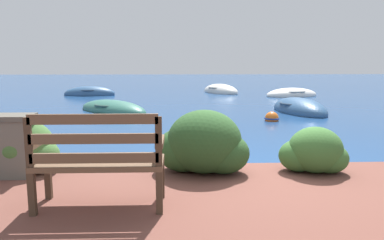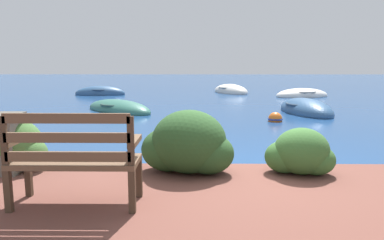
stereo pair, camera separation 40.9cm
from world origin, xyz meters
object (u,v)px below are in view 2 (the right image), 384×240
at_px(park_bench, 74,157).
at_px(rowboat_outer, 100,94).
at_px(rowboat_nearest, 306,111).
at_px(rowboat_distant, 231,91).
at_px(mooring_buoy, 275,119).
at_px(rowboat_mid, 119,109).
at_px(rowboat_far, 302,95).

relative_size(park_bench, rowboat_outer, 0.51).
distance_m(rowboat_nearest, rowboat_distant, 7.52).
bearing_deg(mooring_buoy, rowboat_mid, 156.56).
height_order(rowboat_nearest, rowboat_distant, rowboat_nearest).
relative_size(park_bench, mooring_buoy, 2.98).
bearing_deg(park_bench, rowboat_nearest, 53.94).
bearing_deg(rowboat_distant, park_bench, -35.97).
height_order(rowboat_far, rowboat_distant, rowboat_distant).
xyz_separation_m(park_bench, rowboat_mid, (-1.35, 8.48, -0.64)).
relative_size(park_bench, rowboat_mid, 0.42).
relative_size(rowboat_mid, rowboat_far, 1.07).
relative_size(rowboat_distant, mooring_buoy, 6.96).
bearing_deg(rowboat_nearest, mooring_buoy, 133.41).
bearing_deg(rowboat_nearest, rowboat_distant, 3.72).
height_order(rowboat_mid, rowboat_far, rowboat_far).
xyz_separation_m(rowboat_distant, mooring_buoy, (0.38, -9.02, -0.00)).
bearing_deg(rowboat_outer, rowboat_nearest, -39.16).
height_order(park_bench, rowboat_nearest, park_bench).
xyz_separation_m(rowboat_nearest, rowboat_mid, (-5.91, 0.31, -0.01)).
distance_m(park_bench, rowboat_nearest, 9.38).
bearing_deg(park_bench, rowboat_mid, 92.16).
height_order(rowboat_mid, mooring_buoy, rowboat_mid).
relative_size(rowboat_nearest, rowboat_far, 1.06).
height_order(rowboat_mid, rowboat_outer, rowboat_outer).
distance_m(park_bench, rowboat_far, 14.74).
xyz_separation_m(park_bench, rowboat_outer, (-3.42, 14.22, -0.64)).
distance_m(rowboat_nearest, rowboat_mid, 5.92).
height_order(rowboat_nearest, rowboat_outer, rowboat_nearest).
bearing_deg(mooring_buoy, rowboat_outer, 130.82).
bearing_deg(rowboat_mid, rowboat_nearest, -140.65).
height_order(rowboat_nearest, rowboat_far, rowboat_nearest).
bearing_deg(rowboat_nearest, rowboat_outer, 43.71).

